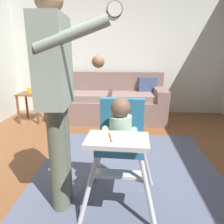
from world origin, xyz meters
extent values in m
cube|color=brown|center=(0.00, 0.00, -0.05)|extent=(5.85, 6.52, 0.10)
cube|color=silver|center=(0.00, 2.49, 1.39)|extent=(5.05, 0.06, 2.78)
cube|color=#51576E|center=(0.15, -0.12, 0.00)|extent=(1.92, 2.52, 0.01)
cube|color=#7D605A|center=(-0.15, 1.91, 0.20)|extent=(1.99, 0.84, 0.40)
cube|color=#7D605A|center=(-0.15, 2.24, 0.63)|extent=(1.99, 0.22, 0.46)
cube|color=#7D605A|center=(-1.05, 1.91, 0.50)|extent=(0.20, 0.84, 0.20)
cube|color=#7D605A|center=(0.75, 1.91, 0.50)|extent=(0.20, 0.84, 0.20)
cube|color=gray|center=(-0.57, 1.86, 0.46)|extent=(0.78, 0.60, 0.11)
cube|color=gray|center=(0.28, 1.86, 0.46)|extent=(0.78, 0.60, 0.11)
cube|color=#3D4C75|center=(0.54, 2.11, 0.60)|extent=(0.35, 0.15, 0.34)
cylinder|color=silver|center=(-0.15, -0.57, 0.25)|extent=(0.18, 0.16, 0.52)
cylinder|color=silver|center=(0.29, -0.60, 0.25)|extent=(0.16, 0.18, 0.52)
cylinder|color=silver|center=(-0.13, -0.14, 0.25)|extent=(0.16, 0.18, 0.52)
cylinder|color=silver|center=(0.31, -0.16, 0.25)|extent=(0.18, 0.16, 0.52)
cube|color=teal|center=(0.08, -0.37, 0.53)|extent=(0.38, 0.38, 0.05)
cube|color=teal|center=(0.09, -0.22, 0.71)|extent=(0.36, 0.09, 0.32)
cube|color=silver|center=(0.06, -0.66, 0.69)|extent=(0.41, 0.28, 0.03)
cube|color=silver|center=(0.07, -0.48, 0.33)|extent=(0.41, 0.12, 0.02)
cylinder|color=#ADCDB5|center=(0.08, -0.39, 0.66)|extent=(0.18, 0.18, 0.22)
sphere|color=brown|center=(0.08, -0.40, 0.84)|extent=(0.15, 0.15, 0.15)
cylinder|color=#ADCDB5|center=(-0.03, -0.42, 0.67)|extent=(0.05, 0.15, 0.10)
cylinder|color=#ADCDB5|center=(0.18, -0.43, 0.67)|extent=(0.05, 0.15, 0.10)
cylinder|color=#C67A23|center=(0.02, -0.66, 0.71)|extent=(0.04, 0.13, 0.01)
cube|color=white|center=(0.03, -0.71, 0.72)|extent=(0.02, 0.03, 0.02)
cylinder|color=#646A57|center=(-0.40, -0.46, 0.43)|extent=(0.14, 0.14, 0.85)
cylinder|color=#646A57|center=(-0.40, -0.34, 0.43)|extent=(0.14, 0.14, 0.85)
cube|color=#8FA094|center=(-0.40, -0.40, 1.17)|extent=(0.22, 0.41, 0.63)
cylinder|color=#8FA094|center=(-0.22, -0.57, 1.34)|extent=(0.48, 0.10, 0.23)
sphere|color=#997051|center=(-0.06, -0.56, 1.18)|extent=(0.08, 0.08, 0.08)
cylinder|color=#8FA094|center=(-0.41, -0.16, 1.17)|extent=(0.07, 0.07, 0.56)
cube|color=brown|center=(-1.57, 1.74, 0.51)|extent=(0.40, 0.40, 0.02)
cylinder|color=brown|center=(-1.74, 1.57, 0.25)|extent=(0.04, 0.04, 0.50)
cylinder|color=brown|center=(-1.40, 1.57, 0.25)|extent=(0.04, 0.04, 0.50)
cylinder|color=brown|center=(-1.74, 1.91, 0.25)|extent=(0.04, 0.04, 0.50)
cylinder|color=brown|center=(-1.40, 1.91, 0.25)|extent=(0.04, 0.04, 0.50)
cylinder|color=gold|center=(-1.57, 1.74, 0.57)|extent=(0.07, 0.07, 0.10)
cylinder|color=white|center=(-0.09, 2.44, 2.00)|extent=(0.27, 0.03, 0.27)
cylinder|color=black|center=(-0.09, 2.46, 2.00)|extent=(0.29, 0.02, 0.29)
camera|label=1|loc=(0.10, -1.91, 1.24)|focal=34.19mm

